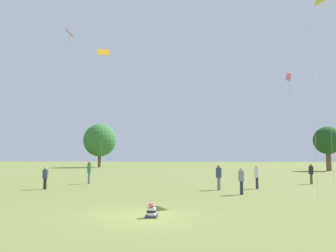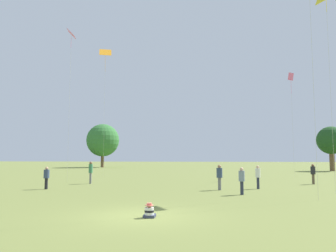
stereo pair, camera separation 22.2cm
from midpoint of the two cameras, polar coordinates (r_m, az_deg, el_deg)
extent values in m
plane|color=olive|center=(12.78, -4.88, -15.36)|extent=(300.00, 300.00, 0.00)
cube|color=#383D56|center=(12.51, -3.39, -15.35)|extent=(0.44, 0.53, 0.10)
cylinder|color=white|center=(12.39, -3.45, -14.59)|extent=(0.35, 0.35, 0.27)
cylinder|color=black|center=(12.39, -3.45, -14.59)|extent=(0.36, 0.36, 0.07)
sphere|color=#A37556|center=(12.36, -3.44, -13.62)|extent=(0.18, 0.18, 0.18)
cylinder|color=#E0665B|center=(12.36, -3.44, -13.60)|extent=(0.31, 0.31, 0.01)
cylinder|color=#E0665B|center=(12.35, -3.44, -13.44)|extent=(0.19, 0.19, 0.08)
cylinder|color=#282D42|center=(20.11, 12.38, -10.50)|extent=(0.24, 0.24, 0.78)
cylinder|color=gray|center=(20.06, 12.34, -8.50)|extent=(0.43, 0.43, 0.62)
sphere|color=#DBAD89|center=(20.04, 12.31, -7.36)|extent=(0.21, 0.21, 0.21)
cylinder|color=slate|center=(28.35, -13.81, -8.84)|extent=(0.25, 0.25, 0.90)
cylinder|color=#387A51|center=(28.31, -13.78, -7.21)|extent=(0.46, 0.46, 0.72)
sphere|color=brown|center=(28.30, -13.75, -6.27)|extent=(0.24, 0.24, 0.24)
cylinder|color=brown|center=(29.65, 23.50, -8.49)|extent=(0.29, 0.29, 0.81)
cylinder|color=#232328|center=(29.62, 23.44, -7.08)|extent=(0.53, 0.53, 0.64)
sphere|color=brown|center=(29.61, 23.41, -6.28)|extent=(0.22, 0.22, 0.22)
cylinder|color=black|center=(24.44, -20.88, -9.39)|extent=(0.27, 0.27, 0.75)
cylinder|color=#334260|center=(24.40, -20.83, -7.82)|extent=(0.49, 0.49, 0.59)
sphere|color=tan|center=(24.38, -20.80, -6.92)|extent=(0.20, 0.20, 0.20)
cylinder|color=slate|center=(22.64, 8.57, -9.93)|extent=(0.30, 0.30, 0.83)
cylinder|color=#334260|center=(22.60, 8.54, -8.05)|extent=(0.54, 0.54, 0.66)
sphere|color=#A37556|center=(22.58, 8.53, -6.98)|extent=(0.22, 0.22, 0.22)
cylinder|color=#282D42|center=(24.00, 14.99, -9.59)|extent=(0.21, 0.21, 0.79)
cylinder|color=silver|center=(23.96, 14.95, -7.89)|extent=(0.38, 0.38, 0.63)
sphere|color=#DBAD89|center=(23.94, 14.93, -6.92)|extent=(0.22, 0.22, 0.22)
cube|color=pink|center=(38.01, 20.09, 8.04)|extent=(0.73, 0.65, 0.78)
cylinder|color=pink|center=(37.78, 20.15, 6.45)|extent=(0.02, 0.02, 1.59)
cylinder|color=#BCB7A8|center=(37.15, 20.37, -0.13)|extent=(0.01, 0.01, 10.85)
cube|color=orange|center=(39.65, -11.34, 12.51)|extent=(1.61, 1.37, 0.99)
cylinder|color=orange|center=(39.25, -11.38, 10.59)|extent=(0.02, 0.02, 1.81)
cylinder|color=#BCB7A8|center=(38.07, -11.54, 2.17)|extent=(0.01, 0.01, 14.36)
cylinder|color=#BCB7A8|center=(20.32, 23.19, 17.65)|extent=(0.01, 0.01, 20.05)
cube|color=pink|center=(32.86, -16.94, 15.19)|extent=(0.91, 1.11, 0.71)
cylinder|color=pink|center=(32.58, -16.99, 13.82)|extent=(0.02, 0.02, 0.99)
cylinder|color=#BCB7A8|center=(31.15, -17.29, 3.34)|extent=(0.01, 0.01, 13.66)
cylinder|color=yellow|center=(24.80, 25.46, 18.24)|extent=(0.02, 0.02, 0.81)
cylinder|color=#BCB7A8|center=(23.19, 26.03, 5.55)|extent=(0.01, 0.01, 12.81)
cylinder|color=brown|center=(73.84, -11.94, -5.51)|extent=(0.69, 0.69, 3.99)
sphere|color=#337033|center=(73.94, -11.88, -2.43)|extent=(7.19, 7.19, 7.19)
cylinder|color=brown|center=(59.03, 26.08, -5.25)|extent=(0.78, 0.78, 3.71)
sphere|color=#1E471E|center=(59.09, 25.95, -2.26)|extent=(4.49, 4.49, 4.49)
camera|label=1|loc=(0.11, -90.34, 0.03)|focal=35.00mm
camera|label=2|loc=(0.11, 89.66, -0.03)|focal=35.00mm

